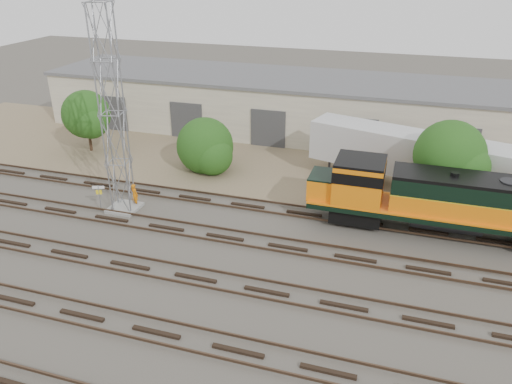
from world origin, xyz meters
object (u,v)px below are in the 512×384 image
(signal_tower, at_px, (113,117))
(locomotive, at_px, (445,200))
(worker, at_px, (135,195))
(semi_trailer, at_px, (411,155))

(signal_tower, bearing_deg, locomotive, 8.05)
(locomotive, bearing_deg, worker, -173.76)
(signal_tower, relative_size, semi_trailer, 0.93)
(signal_tower, bearing_deg, semi_trailer, 26.27)
(locomotive, height_order, worker, locomotive)
(signal_tower, bearing_deg, worker, 57.53)
(locomotive, xyz_separation_m, signal_tower, (-20.59, -2.91, 4.19))
(signal_tower, relative_size, worker, 8.16)
(locomotive, bearing_deg, semi_trailer, 109.88)
(locomotive, distance_m, signal_tower, 21.21)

